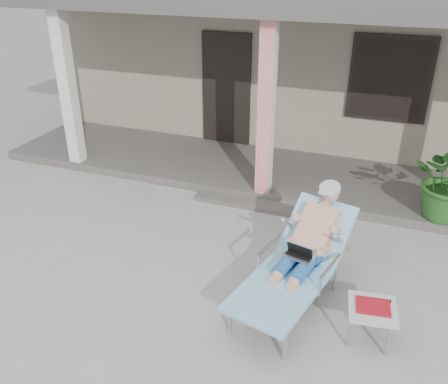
% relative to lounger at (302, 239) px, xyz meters
% --- Properties ---
extents(ground, '(60.00, 60.00, 0.00)m').
position_rel_lounger_xyz_m(ground, '(-1.05, 0.00, -0.77)').
color(ground, '#9E9E99').
rests_on(ground, ground).
extents(house, '(10.40, 5.40, 3.30)m').
position_rel_lounger_xyz_m(house, '(-1.05, 6.50, 0.89)').
color(house, gray).
rests_on(house, ground).
extents(porch_deck, '(10.00, 2.00, 0.15)m').
position_rel_lounger_xyz_m(porch_deck, '(-1.05, 3.00, -0.70)').
color(porch_deck, '#605B56').
rests_on(porch_deck, ground).
extents(porch_overhang, '(10.00, 2.30, 2.85)m').
position_rel_lounger_xyz_m(porch_overhang, '(-1.05, 2.95, 2.01)').
color(porch_overhang, silver).
rests_on(porch_overhang, porch_deck).
extents(porch_step, '(2.00, 0.30, 0.07)m').
position_rel_lounger_xyz_m(porch_step, '(-1.05, 1.85, -0.74)').
color(porch_step, '#605B56').
rests_on(porch_step, ground).
extents(lounger, '(1.13, 2.00, 1.26)m').
position_rel_lounger_xyz_m(lounger, '(0.00, 0.00, 0.00)').
color(lounger, '#B7B7BC').
rests_on(lounger, ground).
extents(side_table, '(0.53, 0.53, 0.42)m').
position_rel_lounger_xyz_m(side_table, '(0.83, -0.40, -0.42)').
color(side_table, beige).
rests_on(side_table, ground).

